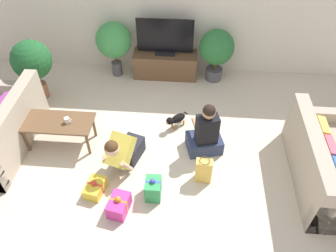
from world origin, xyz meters
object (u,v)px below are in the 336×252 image
at_px(potted_plant_back_right, 216,49).
at_px(person_kneeling, 123,150).
at_px(tv_console, 165,64).
at_px(person_sitting, 206,134).
at_px(sofa_right, 325,165).
at_px(gift_box_a, 95,188).
at_px(mug, 67,120).
at_px(tv, 165,39).
at_px(sofa_left, 1,131).
at_px(potted_plant_corner_left, 32,62).
at_px(dog, 176,119).
at_px(potted_plant_back_left, 114,41).
at_px(gift_box_b, 153,189).
at_px(gift_box_c, 119,205).
at_px(gift_bag_a, 204,170).
at_px(coffee_table, 58,124).

relative_size(potted_plant_back_right, person_kneeling, 1.29).
bearing_deg(tv_console, person_sitting, -68.24).
distance_m(sofa_right, gift_box_a, 3.22).
height_order(person_kneeling, mug, person_kneeling).
distance_m(tv, gift_box_a, 3.06).
distance_m(tv_console, person_sitting, 2.11).
bearing_deg(potted_plant_back_right, sofa_left, -148.21).
height_order(person_kneeling, person_sitting, person_sitting).
relative_size(tv, potted_plant_back_right, 1.02).
bearing_deg(sofa_left, potted_plant_corner_left, 173.31).
height_order(tv_console, potted_plant_corner_left, potted_plant_corner_left).
bearing_deg(potted_plant_corner_left, person_kneeling, -39.85).
xyz_separation_m(sofa_left, gift_box_a, (1.63, -0.77, -0.21)).
distance_m(sofa_right, tv_console, 3.42).
distance_m(potted_plant_corner_left, dog, 2.67).
height_order(tv, potted_plant_back_left, tv).
distance_m(tv_console, mug, 2.40).
distance_m(gift_box_b, gift_box_c, 0.51).
relative_size(potted_plant_corner_left, person_kneeling, 1.41).
height_order(potted_plant_back_left, mug, potted_plant_back_left).
height_order(tv_console, potted_plant_back_left, potted_plant_back_left).
bearing_deg(sofa_right, tv, 45.67).
distance_m(gift_box_a, mug, 1.13).
bearing_deg(person_kneeling, potted_plant_back_right, 77.48).
bearing_deg(potted_plant_corner_left, gift_box_b, -41.13).
bearing_deg(gift_bag_a, coffee_table, 166.08).
height_order(person_sitting, gift_box_a, person_sitting).
xyz_separation_m(potted_plant_corner_left, gift_box_c, (1.87, -2.28, -0.64)).
distance_m(tv_console, potted_plant_back_left, 1.08).
bearing_deg(potted_plant_back_right, gift_box_a, -120.93).
xyz_separation_m(sofa_right, coffee_table, (-3.92, 0.40, 0.11)).
relative_size(coffee_table, gift_box_a, 2.89).
relative_size(potted_plant_corner_left, gift_box_a, 3.02).
xyz_separation_m(tv, gift_bag_a, (0.76, -2.55, -0.60)).
distance_m(dog, gift_box_b, 1.40).
bearing_deg(potted_plant_corner_left, person_sitting, -20.06).
bearing_deg(coffee_table, gift_box_a, -50.05).
xyz_separation_m(tv, person_kneeling, (-0.40, -2.38, -0.46)).
relative_size(potted_plant_back_left, gift_box_c, 2.88).
relative_size(coffee_table, gift_box_c, 2.84).
relative_size(potted_plant_back_right, mug, 8.61).
bearing_deg(gift_bag_a, person_sitting, 88.24).
height_order(tv, potted_plant_back_right, tv).
bearing_deg(gift_box_b, sofa_right, 11.51).
relative_size(tv_console, potted_plant_back_left, 1.12).
bearing_deg(coffee_table, potted_plant_back_right, 38.59).
xyz_separation_m(sofa_right, person_kneeling, (-2.85, 0.01, 0.04)).
relative_size(dog, mug, 2.94).
relative_size(tv_console, gift_box_c, 3.21).
bearing_deg(tv_console, sofa_left, -138.23).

